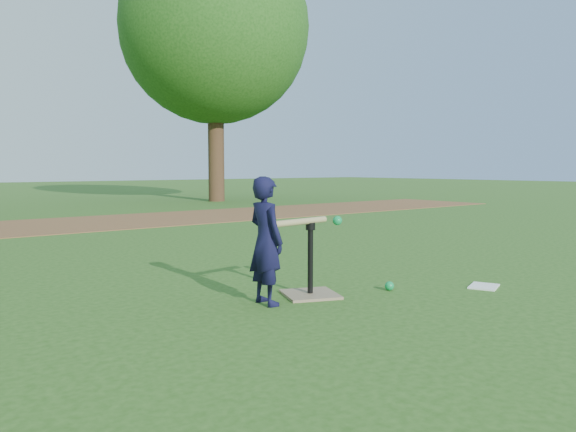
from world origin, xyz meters
TOP-DOWN VIEW (x-y plane):
  - ground at (0.00, 0.00)m, footprint 80.00×80.00m
  - dirt_strip at (0.00, 7.50)m, footprint 24.00×3.00m
  - child at (-0.14, 0.30)m, footprint 0.25×0.37m
  - wiffle_ball_ground at (0.99, 0.02)m, footprint 0.08×0.08m
  - clipboard at (1.77, -0.41)m, footprint 0.36×0.33m
  - batting_tee at (0.32, 0.30)m, footprint 0.56×0.56m
  - swing_action at (0.25, 0.27)m, footprint 0.74×0.15m
  - tree_right at (6.50, 12.00)m, footprint 5.80×5.80m

SIDE VIEW (x-z plane):
  - ground at x=0.00m, z-range 0.00..0.00m
  - dirt_strip at x=0.00m, z-range 0.00..0.01m
  - clipboard at x=1.77m, z-range 0.00..0.01m
  - wiffle_ball_ground at x=0.99m, z-range 0.00..0.08m
  - batting_tee at x=0.32m, z-range -0.20..0.42m
  - child at x=-0.14m, z-range 0.00..1.00m
  - swing_action at x=0.25m, z-range 0.59..0.67m
  - tree_right at x=6.50m, z-range 1.19..9.39m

